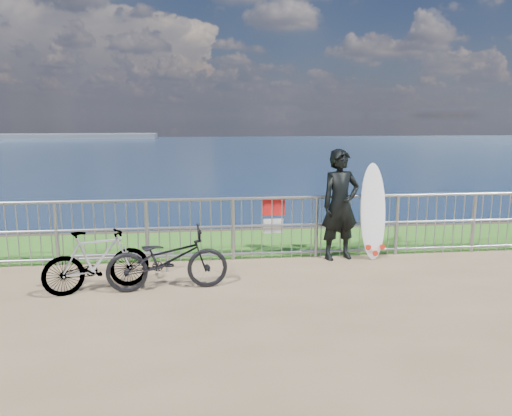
{
  "coord_description": "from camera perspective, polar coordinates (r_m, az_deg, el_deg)",
  "views": [
    {
      "loc": [
        -1.1,
        -6.96,
        2.53
      ],
      "look_at": [
        -0.14,
        1.2,
        1.0
      ],
      "focal_mm": 35.0,
      "sensor_mm": 36.0,
      "label": 1
    }
  ],
  "objects": [
    {
      "name": "railing",
      "position": [
        8.85,
        0.74,
        -2.18
      ],
      "size": [
        10.06,
        0.1,
        1.13
      ],
      "color": "gray",
      "rests_on": "ground"
    },
    {
      "name": "bike_rack",
      "position": [
        8.4,
        -14.99,
        -5.39
      ],
      "size": [
        1.61,
        0.05,
        0.34
      ],
      "color": "gray",
      "rests_on": "ground"
    },
    {
      "name": "surfer",
      "position": [
        8.91,
        9.6,
        0.36
      ],
      "size": [
        0.8,
        0.62,
        1.96
      ],
      "primitive_type": "imported",
      "rotation": [
        0.0,
        0.0,
        0.23
      ],
      "color": "black",
      "rests_on": "ground"
    },
    {
      "name": "surfboard",
      "position": [
        9.12,
        13.23,
        -0.76
      ],
      "size": [
        0.49,
        0.45,
        1.71
      ],
      "color": "white",
      "rests_on": "ground"
    },
    {
      "name": "bicycle_far",
      "position": [
        7.61,
        -17.74,
        -5.76
      ],
      "size": [
        1.58,
        0.95,
        0.92
      ],
      "primitive_type": "imported",
      "rotation": [
        0.0,
        0.0,
        1.94
      ],
      "color": "black",
      "rests_on": "ground"
    },
    {
      "name": "grass_strip",
      "position": [
        10.05,
        -0.2,
        -3.99
      ],
      "size": [
        120.0,
        120.0,
        0.0
      ],
      "primitive_type": "plane",
      "color": "#337921",
      "rests_on": "ground"
    },
    {
      "name": "seascape",
      "position": [
        160.37,
        -22.3,
        7.4
      ],
      "size": [
        260.0,
        260.0,
        5.0
      ],
      "color": "brown",
      "rests_on": "ground"
    },
    {
      "name": "bicycle_near",
      "position": [
        7.43,
        -10.09,
        -5.78
      ],
      "size": [
        1.8,
        0.76,
        0.92
      ],
      "primitive_type": "imported",
      "rotation": [
        0.0,
        0.0,
        1.66
      ],
      "color": "black",
      "rests_on": "ground"
    }
  ]
}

